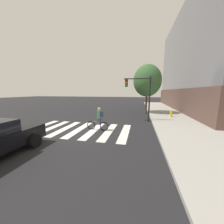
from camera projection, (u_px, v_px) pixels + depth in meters
name	position (u px, v px, depth m)	size (l,w,h in m)	color
ground_plane	(80.00, 129.00, 9.35)	(120.00, 120.00, 0.00)	black
sidewalk	(213.00, 138.00, 7.46)	(6.50, 50.00, 0.15)	#9E9B93
crosswalk_stripes	(79.00, 129.00, 9.36)	(7.45, 4.02, 0.01)	silver
cyclist	(99.00, 119.00, 9.03)	(1.71, 0.38, 1.69)	black
traffic_light_near	(141.00, 91.00, 11.57)	(2.47, 0.28, 4.20)	black
fire_hydrant	(171.00, 113.00, 13.18)	(0.33, 0.22, 0.78)	gold
street_tree_near	(147.00, 81.00, 15.71)	(3.48, 3.48, 6.19)	#4C3823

